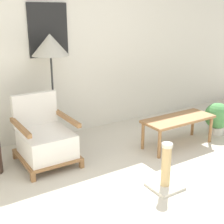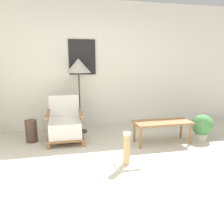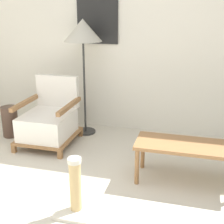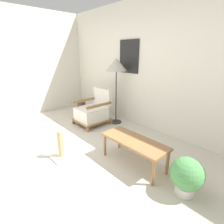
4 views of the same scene
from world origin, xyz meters
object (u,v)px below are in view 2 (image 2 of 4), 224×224
object	(u,v)px
vase	(31,131)
scratching_post	(127,155)
floor_lamp	(79,68)
armchair	(65,125)
coffee_table	(163,124)
potted_plant	(202,126)

from	to	relation	value
vase	scratching_post	bearing A→B (deg)	-42.34
vase	scratching_post	distance (m)	1.97
floor_lamp	vase	distance (m)	1.52
armchair	floor_lamp	size ratio (longest dim) A/B	0.54
armchair	coffee_table	size ratio (longest dim) A/B	0.79
vase	coffee_table	bearing A→B (deg)	-13.98
scratching_post	vase	bearing A→B (deg)	137.66
floor_lamp	potted_plant	distance (m)	2.66
floor_lamp	coffee_table	world-z (taller)	floor_lamp
floor_lamp	coffee_table	xyz separation A→B (m)	(1.41, -0.96, -0.98)
scratching_post	coffee_table	bearing A→B (deg)	39.83
floor_lamp	potted_plant	bearing A→B (deg)	-23.22
floor_lamp	armchair	bearing A→B (deg)	-125.08
potted_plant	scratching_post	size ratio (longest dim) A/B	0.96
vase	potted_plant	bearing A→B (deg)	-10.41
vase	potted_plant	world-z (taller)	potted_plant
armchair	vase	size ratio (longest dim) A/B	1.99
coffee_table	vase	xyz separation A→B (m)	(-2.35, 0.58, -0.15)
armchair	potted_plant	distance (m)	2.60
armchair	floor_lamp	distance (m)	1.18
scratching_post	armchair	bearing A→B (deg)	123.89
floor_lamp	scratching_post	xyz separation A→B (m)	(0.52, -1.70, -1.17)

